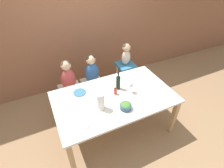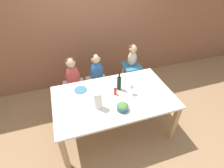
% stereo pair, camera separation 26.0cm
% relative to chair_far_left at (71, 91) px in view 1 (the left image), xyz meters
% --- Properties ---
extents(ground_plane, '(14.00, 14.00, 0.00)m').
position_rel_chair_far_left_xyz_m(ground_plane, '(0.51, -0.82, -0.39)').
color(ground_plane, '#9E7A56').
extents(wall_back, '(10.00, 0.06, 2.70)m').
position_rel_chair_far_left_xyz_m(wall_back, '(0.51, 0.73, 0.96)').
color(wall_back, '#8E5B42').
rests_on(wall_back, ground_plane).
extents(dining_table, '(1.81, 1.08, 0.74)m').
position_rel_chair_far_left_xyz_m(dining_table, '(0.51, -0.82, 0.26)').
color(dining_table, white).
rests_on(dining_table, ground_plane).
extents(chair_far_left, '(0.40, 0.42, 0.47)m').
position_rel_chair_far_left_xyz_m(chair_far_left, '(0.00, 0.00, 0.00)').
color(chair_far_left, silver).
rests_on(chair_far_left, ground_plane).
extents(chair_far_center, '(0.40, 0.42, 0.47)m').
position_rel_chair_far_left_xyz_m(chair_far_center, '(0.45, 0.00, 0.00)').
color(chair_far_center, silver).
rests_on(chair_far_center, ground_plane).
extents(chair_right_highchair, '(0.34, 0.36, 0.69)m').
position_rel_chair_far_left_xyz_m(chair_right_highchair, '(1.16, -0.00, 0.15)').
color(chair_right_highchair, silver).
rests_on(chair_right_highchair, ground_plane).
extents(person_child_left, '(0.26, 0.19, 0.58)m').
position_rel_chair_far_left_xyz_m(person_child_left, '(0.00, 0.00, 0.37)').
color(person_child_left, '#C64C4C').
rests_on(person_child_left, chair_far_left).
extents(person_child_center, '(0.26, 0.19, 0.58)m').
position_rel_chair_far_left_xyz_m(person_child_center, '(0.45, 0.00, 0.37)').
color(person_child_center, '#3366B2').
rests_on(person_child_center, chair_far_center).
extents(person_baby_right, '(0.18, 0.16, 0.44)m').
position_rel_chair_far_left_xyz_m(person_baby_right, '(1.16, 0.00, 0.55)').
color(person_baby_right, beige).
rests_on(person_baby_right, chair_right_highchair).
extents(wine_bottle, '(0.07, 0.07, 0.31)m').
position_rel_chair_far_left_xyz_m(wine_bottle, '(0.65, -0.67, 0.47)').
color(wine_bottle, black).
rests_on(wine_bottle, dining_table).
extents(paper_towel_roll, '(0.11, 0.11, 0.26)m').
position_rel_chair_far_left_xyz_m(paper_towel_roll, '(0.23, -0.96, 0.47)').
color(paper_towel_roll, white).
rests_on(paper_towel_roll, dining_table).
extents(wine_glass_near, '(0.08, 0.08, 0.19)m').
position_rel_chair_far_left_xyz_m(wine_glass_near, '(0.78, -0.84, 0.48)').
color(wine_glass_near, white).
rests_on(wine_glass_near, dining_table).
extents(salad_bowl_large, '(0.17, 0.17, 0.09)m').
position_rel_chair_far_left_xyz_m(salad_bowl_large, '(0.54, -1.12, 0.39)').
color(salad_bowl_large, '#335675').
rests_on(salad_bowl_large, dining_table).
extents(dinner_plate_front_left, '(0.20, 0.20, 0.01)m').
position_rel_chair_far_left_xyz_m(dinner_plate_front_left, '(-0.07, -1.12, 0.35)').
color(dinner_plate_front_left, silver).
rests_on(dinner_plate_front_left, dining_table).
extents(dinner_plate_back_left, '(0.20, 0.20, 0.01)m').
position_rel_chair_far_left_xyz_m(dinner_plate_back_left, '(0.06, -0.51, 0.35)').
color(dinner_plate_back_left, teal).
rests_on(dinner_plate_back_left, dining_table).
extents(condiment_bottle_hot_sauce, '(0.05, 0.05, 0.13)m').
position_rel_chair_far_left_xyz_m(condiment_bottle_hot_sauce, '(0.55, -0.78, 0.41)').
color(condiment_bottle_hot_sauce, red).
rests_on(condiment_bottle_hot_sauce, dining_table).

